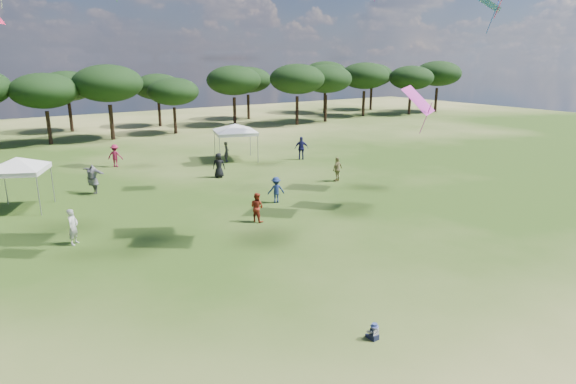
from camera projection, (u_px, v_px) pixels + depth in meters
name	position (u px, v px, depth m)	size (l,w,h in m)	color
ground	(427.00, 373.00, 12.86)	(140.00, 140.00, 0.00)	#334F17
tree_line	(92.00, 85.00, 50.61)	(108.78, 17.63, 7.77)	black
tent_left	(17.00, 159.00, 25.98)	(5.01, 5.01, 3.27)	gray
tent_right	(235.00, 125.00, 39.14)	(6.25, 6.25, 3.29)	gray
toddler	(374.00, 332.00, 14.34)	(0.35, 0.39, 0.53)	black
festival_crowd	(102.00, 182.00, 29.17)	(29.29, 18.47, 1.91)	#4B4A4F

